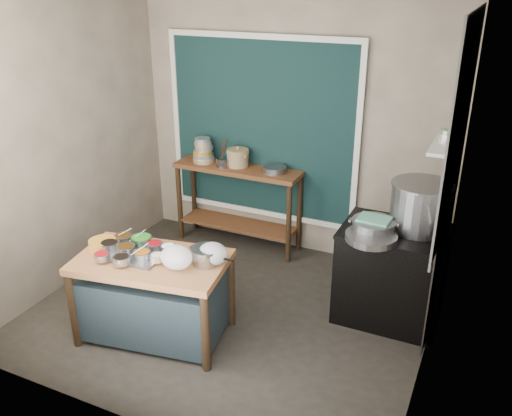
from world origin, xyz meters
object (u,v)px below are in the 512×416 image
at_px(prep_table, 154,297).
at_px(utensil_cup, 224,162).
at_px(stove_block, 391,275).
at_px(condiment_tray, 134,254).
at_px(stock_pot, 420,206).
at_px(yellow_basin, 103,245).
at_px(saucepan, 206,256).
at_px(ceramic_crock, 238,159).
at_px(back_counter, 238,206).
at_px(steamer, 374,227).

height_order(prep_table, utensil_cup, utensil_cup).
distance_m(stove_block, condiment_tray, 2.27).
xyz_separation_m(stove_block, stock_pot, (0.16, 0.10, 0.67)).
height_order(yellow_basin, saucepan, saucepan).
bearing_deg(ceramic_crock, utensil_cup, -147.15).
height_order(saucepan, ceramic_crock, ceramic_crock).
distance_m(yellow_basin, utensil_cup, 1.86).
bearing_deg(back_counter, saucepan, -71.47).
relative_size(condiment_tray, ceramic_crock, 2.00).
relative_size(condiment_tray, yellow_basin, 2.25).
height_order(stove_block, stock_pot, stock_pot).
height_order(back_counter, steamer, steamer).
bearing_deg(prep_table, back_counter, 84.71).
bearing_deg(condiment_tray, back_counter, 88.96).
relative_size(prep_table, ceramic_crock, 4.86).
distance_m(prep_table, utensil_cup, 1.93).
relative_size(stove_block, stock_pot, 1.67).
relative_size(yellow_basin, utensil_cup, 1.41).
bearing_deg(condiment_tray, saucepan, 12.40).
bearing_deg(steamer, condiment_tray, -150.87).
bearing_deg(steamer, stock_pot, 37.89).
height_order(stove_block, saucepan, saucepan).
relative_size(ceramic_crock, steamer, 0.67).
xyz_separation_m(condiment_tray, saucepan, (0.61, 0.14, 0.06)).
bearing_deg(stock_pot, back_counter, 163.05).
bearing_deg(ceramic_crock, condiment_tray, -90.68).
relative_size(prep_table, utensil_cup, 7.69).
bearing_deg(yellow_basin, steamer, 25.87).
bearing_deg(prep_table, condiment_tray, 173.28).
bearing_deg(ceramic_crock, stock_pot, -17.58).
height_order(prep_table, condiment_tray, condiment_tray).
height_order(stock_pot, steamer, stock_pot).
relative_size(condiment_tray, saucepan, 2.06).
xyz_separation_m(utensil_cup, stock_pot, (2.21, -0.57, 0.09)).
bearing_deg(utensil_cup, saucepan, -66.62).
bearing_deg(utensil_cup, stove_block, -18.22).
xyz_separation_m(back_counter, saucepan, (0.58, -1.73, 0.34)).
xyz_separation_m(back_counter, utensil_cup, (-0.14, -0.06, 0.52)).
xyz_separation_m(stove_block, yellow_basin, (-2.24, -1.16, 0.37)).
distance_m(prep_table, stove_block, 2.10).
bearing_deg(condiment_tray, stock_pot, 30.62).
height_order(back_counter, stove_block, back_counter).
bearing_deg(condiment_tray, prep_table, 2.49).
bearing_deg(back_counter, utensil_cup, -158.34).
bearing_deg(stock_pot, condiment_tray, -149.38).
bearing_deg(stock_pot, stove_block, -147.95).
bearing_deg(utensil_cup, yellow_basin, -96.20).
distance_m(prep_table, yellow_basin, 0.63).
distance_m(prep_table, condiment_tray, 0.42).
relative_size(utensil_cup, ceramic_crock, 0.63).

